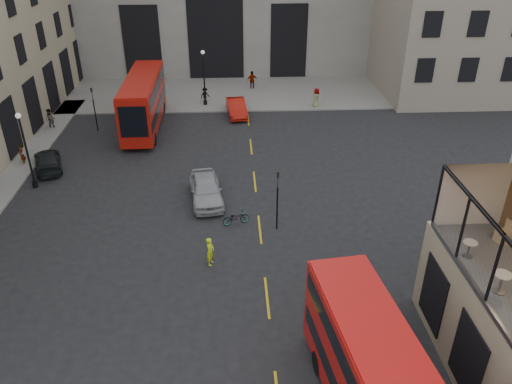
{
  "coord_description": "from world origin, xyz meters",
  "views": [
    {
      "loc": [
        -3.51,
        -12.61,
        16.33
      ],
      "look_at": [
        -2.27,
        11.18,
        3.0
      ],
      "focal_mm": 35.0,
      "sensor_mm": 36.0,
      "label": 1
    }
  ],
  "objects_px": {
    "cafe_table_mid": "(502,280)",
    "street_lamp_a": "(28,155)",
    "pedestrian_a": "(51,119)",
    "pedestrian_d": "(316,98)",
    "car_a": "(206,189)",
    "cafe_chair_d": "(503,236)",
    "bicycle": "(236,218)",
    "traffic_light_near": "(277,193)",
    "cyclist": "(210,251)",
    "street_lamp_b": "(204,81)",
    "bus_far": "(143,100)",
    "pedestrian_b": "(205,95)",
    "pedestrian_c": "(252,80)",
    "traffic_light_far": "(94,104)",
    "pedestrian_e": "(22,155)",
    "car_c": "(48,161)",
    "car_b": "(236,108)",
    "cafe_table_far": "(469,247)"
  },
  "relations": [
    {
      "from": "cafe_table_mid",
      "to": "street_lamp_a",
      "type": "bearing_deg",
      "value": 142.72
    },
    {
      "from": "pedestrian_a",
      "to": "pedestrian_d",
      "type": "distance_m",
      "value": 24.02
    },
    {
      "from": "car_a",
      "to": "cafe_chair_d",
      "type": "distance_m",
      "value": 17.88
    },
    {
      "from": "cafe_chair_d",
      "to": "bicycle",
      "type": "bearing_deg",
      "value": 140.07
    },
    {
      "from": "traffic_light_near",
      "to": "cyclist",
      "type": "xyz_separation_m",
      "value": [
        -3.8,
        -3.18,
        -1.61
      ]
    },
    {
      "from": "street_lamp_b",
      "to": "car_a",
      "type": "relative_size",
      "value": 1.1
    },
    {
      "from": "street_lamp_b",
      "to": "cafe_table_mid",
      "type": "relative_size",
      "value": 6.81
    },
    {
      "from": "cyclist",
      "to": "pedestrian_a",
      "type": "distance_m",
      "value": 24.3
    },
    {
      "from": "traffic_light_near",
      "to": "car_a",
      "type": "relative_size",
      "value": 0.78
    },
    {
      "from": "street_lamp_b",
      "to": "bus_far",
      "type": "height_order",
      "value": "street_lamp_b"
    },
    {
      "from": "pedestrian_b",
      "to": "pedestrian_c",
      "type": "bearing_deg",
      "value": 7.23
    },
    {
      "from": "traffic_light_far",
      "to": "cyclist",
      "type": "relative_size",
      "value": 2.32
    },
    {
      "from": "traffic_light_far",
      "to": "cafe_chair_d",
      "type": "xyz_separation_m",
      "value": [
        22.4,
        -24.36,
        2.47
      ]
    },
    {
      "from": "street_lamp_b",
      "to": "pedestrian_e",
      "type": "xyz_separation_m",
      "value": [
        -13.0,
        -12.39,
        -1.6
      ]
    },
    {
      "from": "traffic_light_far",
      "to": "pedestrian_e",
      "type": "xyz_separation_m",
      "value": [
        -4.0,
        -6.39,
        -1.63
      ]
    },
    {
      "from": "pedestrian_a",
      "to": "pedestrian_b",
      "type": "distance_m",
      "value": 14.4
    },
    {
      "from": "street_lamp_a",
      "to": "cyclist",
      "type": "height_order",
      "value": "street_lamp_a"
    },
    {
      "from": "car_a",
      "to": "bicycle",
      "type": "bearing_deg",
      "value": -64.91
    },
    {
      "from": "car_c",
      "to": "cyclist",
      "type": "distance_m",
      "value": 17.09
    },
    {
      "from": "street_lamp_a",
      "to": "car_c",
      "type": "relative_size",
      "value": 1.21
    },
    {
      "from": "traffic_light_near",
      "to": "car_c",
      "type": "height_order",
      "value": "traffic_light_near"
    },
    {
      "from": "traffic_light_near",
      "to": "car_b",
      "type": "relative_size",
      "value": 0.84
    },
    {
      "from": "cafe_chair_d",
      "to": "car_b",
      "type": "bearing_deg",
      "value": 110.72
    },
    {
      "from": "car_b",
      "to": "cafe_chair_d",
      "type": "bearing_deg",
      "value": -75.36
    },
    {
      "from": "bicycle",
      "to": "pedestrian_e",
      "type": "distance_m",
      "value": 17.99
    },
    {
      "from": "cafe_table_far",
      "to": "pedestrian_e",
      "type": "bearing_deg",
      "value": 142.48
    },
    {
      "from": "traffic_light_near",
      "to": "traffic_light_far",
      "type": "relative_size",
      "value": 1.0
    },
    {
      "from": "pedestrian_b",
      "to": "bus_far",
      "type": "bearing_deg",
      "value": -161.75
    },
    {
      "from": "traffic_light_far",
      "to": "pedestrian_c",
      "type": "xyz_separation_m",
      "value": [
        13.77,
        10.87,
        -1.45
      ]
    },
    {
      "from": "traffic_light_far",
      "to": "pedestrian_b",
      "type": "distance_m",
      "value": 11.38
    },
    {
      "from": "pedestrian_c",
      "to": "pedestrian_b",
      "type": "bearing_deg",
      "value": 26.3
    },
    {
      "from": "bicycle",
      "to": "pedestrian_c",
      "type": "height_order",
      "value": "pedestrian_c"
    },
    {
      "from": "bus_far",
      "to": "bicycle",
      "type": "xyz_separation_m",
      "value": [
        7.57,
        -15.99,
        -2.06
      ]
    },
    {
      "from": "street_lamp_b",
      "to": "cafe_chair_d",
      "type": "bearing_deg",
      "value": -66.18
    },
    {
      "from": "bus_far",
      "to": "pedestrian_d",
      "type": "distance_m",
      "value": 16.23
    },
    {
      "from": "car_c",
      "to": "cafe_table_far",
      "type": "bearing_deg",
      "value": 121.35
    },
    {
      "from": "traffic_light_far",
      "to": "pedestrian_d",
      "type": "distance_m",
      "value": 20.28
    },
    {
      "from": "bicycle",
      "to": "cafe_table_far",
      "type": "bearing_deg",
      "value": -153.75
    },
    {
      "from": "street_lamp_b",
      "to": "car_c",
      "type": "distance_m",
      "value": 17.19
    },
    {
      "from": "bicycle",
      "to": "cafe_chair_d",
      "type": "distance_m",
      "value": 14.77
    },
    {
      "from": "cafe_table_mid",
      "to": "cafe_chair_d",
      "type": "bearing_deg",
      "value": 61.9
    },
    {
      "from": "car_a",
      "to": "pedestrian_a",
      "type": "xyz_separation_m",
      "value": [
        -13.73,
        12.96,
        0.09
      ]
    },
    {
      "from": "pedestrian_b",
      "to": "cafe_table_far",
      "type": "distance_m",
      "value": 34.38
    },
    {
      "from": "street_lamp_b",
      "to": "car_b",
      "type": "distance_m",
      "value": 4.42
    },
    {
      "from": "cyclist",
      "to": "pedestrian_e",
      "type": "distance_m",
      "value": 19.11
    },
    {
      "from": "pedestrian_c",
      "to": "cafe_table_mid",
      "type": "bearing_deg",
      "value": 86.48
    },
    {
      "from": "traffic_light_near",
      "to": "bus_far",
      "type": "distance_m",
      "value": 19.42
    },
    {
      "from": "pedestrian_d",
      "to": "cyclist",
      "type": "bearing_deg",
      "value": 137.95
    },
    {
      "from": "car_b",
      "to": "bicycle",
      "type": "bearing_deg",
      "value": -97.24
    },
    {
      "from": "car_c",
      "to": "pedestrian_c",
      "type": "xyz_separation_m",
      "value": [
        15.71,
        18.02,
        0.33
      ]
    }
  ]
}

